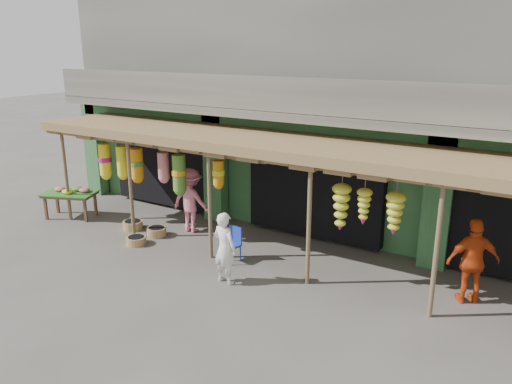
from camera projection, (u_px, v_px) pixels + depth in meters
The scene contains 11 objects.
ground at pixel (271, 269), 11.11m from camera, with size 80.00×80.00×0.00m, color #514C47.
building at pixel (358, 97), 14.11m from camera, with size 16.40×6.80×7.00m.
awning at pixel (284, 148), 11.11m from camera, with size 14.00×2.70×2.79m.
flower_table at pixel (71, 194), 14.25m from camera, with size 1.67×1.34×0.87m.
blue_chair at pixel (232, 242), 11.44m from camera, with size 0.44×0.45×0.80m.
basket_left at pixel (133, 225), 13.49m from camera, with size 0.53×0.53×0.22m, color olive.
basket_mid at pixel (136, 241), 12.46m from camera, with size 0.50×0.50×0.19m, color #A5824A.
basket_right at pixel (157, 232), 12.99m from camera, with size 0.50×0.50×0.23m, color #9E754A.
person_front at pixel (225, 248), 10.27m from camera, with size 0.56×0.37×1.55m, color white.
person_vendor at pixel (473, 261), 9.45m from camera, with size 1.00×0.42×1.70m, color #C94212.
person_shopper at pixel (191, 200), 13.12m from camera, with size 1.11×0.64×1.71m, color pink.
Camera 1 is at (5.10, -8.80, 4.80)m, focal length 35.00 mm.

